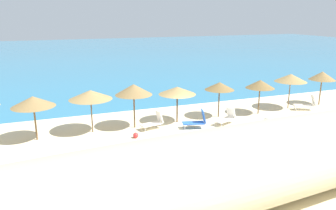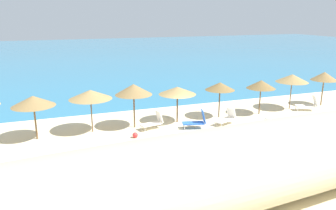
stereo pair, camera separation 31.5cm
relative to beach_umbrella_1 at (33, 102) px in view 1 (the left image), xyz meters
name	(u,v)px [view 1 (the left image)]	position (x,y,z in m)	size (l,w,h in m)	color
ground_plane	(188,134)	(8.63, -2.32, -2.30)	(160.00, 160.00, 0.00)	beige
sea_water	(88,54)	(8.63, 42.79, -2.30)	(160.00, 77.71, 0.01)	teal
dune_ridge	(218,170)	(6.51, -9.75, -0.86)	(45.30, 4.54, 2.89)	beige
beach_umbrella_1	(33,102)	(0.00, 0.00, 0.00)	(2.46, 2.46, 2.61)	brown
beach_umbrella_2	(90,95)	(3.24, 0.17, 0.08)	(2.62, 2.62, 2.67)	brown
beach_umbrella_3	(134,90)	(5.92, 0.07, 0.21)	(2.35, 2.35, 2.86)	brown
beach_umbrella_4	(177,91)	(8.92, 0.15, -0.12)	(2.49, 2.49, 2.45)	brown
beach_umbrella_5	(220,86)	(12.10, 0.15, -0.05)	(2.07, 2.07, 2.53)	brown
beach_umbrella_6	(260,84)	(15.27, -0.15, -0.09)	(2.08, 2.08, 2.52)	brown
beach_umbrella_7	(291,78)	(18.30, 0.21, 0.10)	(2.43, 2.43, 2.71)	brown
beach_umbrella_8	(322,76)	(21.40, 0.20, 0.06)	(2.04, 2.04, 2.71)	brown
lounge_chair_0	(197,121)	(9.61, -1.50, -1.79)	(1.59, 0.99, 1.23)	blue
lounge_chair_1	(154,122)	(7.00, -0.60, -1.83)	(1.56, 0.92, 1.14)	white
lounge_chair_2	(307,104)	(19.29, -0.69, -1.79)	(1.65, 1.14, 1.22)	white
lounge_chair_3	(226,118)	(11.85, -1.36, -1.89)	(1.71, 1.20, 1.05)	white
beach_ball	(136,135)	(5.47, -1.78, -2.14)	(0.33, 0.33, 0.33)	red
cooler_box	(268,119)	(14.68, -2.06, -2.13)	(0.46, 0.34, 0.35)	white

